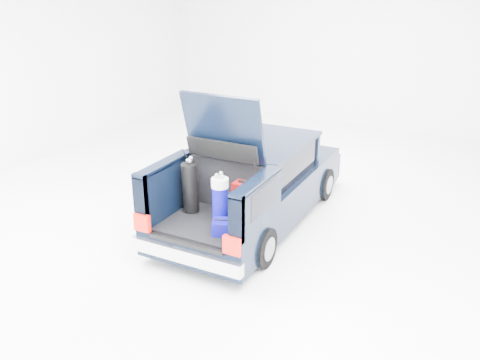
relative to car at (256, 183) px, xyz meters
The scene contains 6 objects.
ground 0.68m from the car, 90.00° to the right, with size 14.00×14.00×0.00m, color white.
car is the anchor object (origin of this frame).
red_suitcase 1.31m from the car, 71.42° to the right, with size 0.38×0.25×0.61m.
black_golf_bag 1.50m from the car, 108.03° to the right, with size 0.26×0.29×0.89m.
blue_golf_bag 1.65m from the car, 83.20° to the right, with size 0.31×0.31×0.84m.
blue_duffel 1.84m from the car, 77.08° to the right, with size 0.50×0.42×0.22m.
Camera 1 is at (3.54, -7.35, 4.00)m, focal length 38.00 mm.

